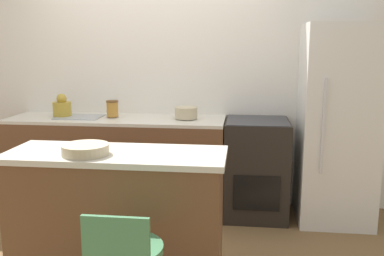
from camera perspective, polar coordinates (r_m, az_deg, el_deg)
ground_plane at (r=4.16m, az=-6.63°, el=-12.38°), size 14.00×14.00×0.00m
wall_back at (r=4.47m, az=-5.04°, el=6.56°), size 8.00×0.06×2.60m
back_counter at (r=4.38m, az=-9.88°, el=-4.73°), size 2.14×0.61×0.95m
kitchen_island at (r=3.08m, az=-9.86°, el=-11.63°), size 1.49×0.56×0.94m
oven_range at (r=4.20m, az=8.54°, el=-5.34°), size 0.60×0.62×0.95m
refrigerator at (r=4.17m, az=18.76°, el=0.38°), size 0.67×0.67×1.84m
kettle at (r=4.47m, az=-16.94°, el=2.69°), size 0.18×0.18×0.22m
mixing_bowl at (r=4.14m, az=-0.79°, el=2.06°), size 0.22×0.22×0.11m
canister_jar at (r=4.29m, az=-10.57°, el=2.56°), size 0.12×0.12×0.16m
fruit_bowl at (r=2.89m, az=-14.02°, el=-2.80°), size 0.31×0.31×0.07m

